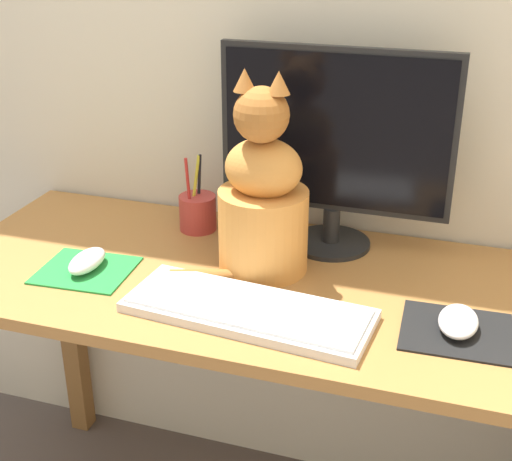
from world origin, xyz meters
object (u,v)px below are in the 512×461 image
keyboard (248,310)px  computer_mouse_right (458,321)px  pen_cup (198,212)px  monitor (335,143)px  computer_mouse_left (87,261)px  cat (263,200)px

keyboard → computer_mouse_right: bearing=14.6°
keyboard → pen_cup: size_ratio=2.66×
monitor → computer_mouse_right: (0.28, -0.27, -0.21)m
computer_mouse_left → pen_cup: (0.14, 0.25, 0.02)m
monitor → computer_mouse_right: size_ratio=4.40×
keyboard → pen_cup: bearing=130.3°
keyboard → computer_mouse_right: computer_mouse_right is taller
cat → keyboard: bearing=-78.6°
monitor → keyboard: (-0.08, -0.33, -0.22)m
keyboard → cat: 0.23m
cat → pen_cup: (-0.20, 0.14, -0.11)m
cat → pen_cup: cat is taller
pen_cup → computer_mouse_right: bearing=-23.7°
keyboard → computer_mouse_right: 0.37m
computer_mouse_right → pen_cup: size_ratio=0.63×
computer_mouse_left → cat: 0.37m
monitor → keyboard: bearing=-103.5°
keyboard → computer_mouse_left: size_ratio=4.19×
computer_mouse_right → monitor: bearing=136.5°
pen_cup → keyboard: bearing=-54.8°
computer_mouse_left → computer_mouse_right: bearing=-0.3°
computer_mouse_left → cat: bearing=19.1°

